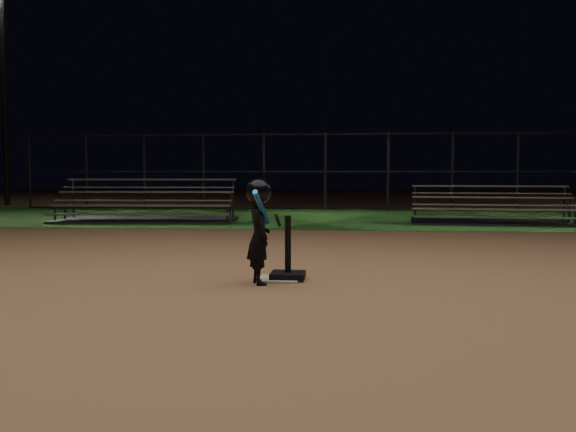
{
  "coord_description": "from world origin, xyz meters",
  "views": [
    {
      "loc": [
        0.78,
        -6.74,
        1.19
      ],
      "look_at": [
        0.0,
        1.0,
        0.65
      ],
      "focal_mm": 38.16,
      "sensor_mm": 36.0,
      "label": 1
    }
  ],
  "objects_px": {
    "batting_tee": "(288,267)",
    "bleacher_left": "(147,213)",
    "bleacher_right": "(491,216)",
    "light_pole_left": "(2,71)",
    "child_batter": "(259,228)",
    "home_plate": "(279,279)"
  },
  "relations": [
    {
      "from": "batting_tee",
      "to": "bleacher_left",
      "type": "distance_m",
      "value": 9.02
    },
    {
      "from": "batting_tee",
      "to": "bleacher_right",
      "type": "height_order",
      "value": "bleacher_right"
    },
    {
      "from": "light_pole_left",
      "to": "bleacher_left",
      "type": "bearing_deg",
      "value": -41.94
    },
    {
      "from": "bleacher_left",
      "to": "bleacher_right",
      "type": "xyz_separation_m",
      "value": [
        8.35,
        0.22,
        -0.03
      ]
    },
    {
      "from": "child_batter",
      "to": "light_pole_left",
      "type": "xyz_separation_m",
      "value": [
        -11.81,
        15.22,
        4.34
      ]
    },
    {
      "from": "home_plate",
      "to": "child_batter",
      "type": "bearing_deg",
      "value": -124.22
    },
    {
      "from": "child_batter",
      "to": "bleacher_left",
      "type": "bearing_deg",
      "value": 2.27
    },
    {
      "from": "child_batter",
      "to": "light_pole_left",
      "type": "relative_size",
      "value": 0.14
    },
    {
      "from": "child_batter",
      "to": "home_plate",
      "type": "bearing_deg",
      "value": -58.08
    },
    {
      "from": "batting_tee",
      "to": "child_batter",
      "type": "distance_m",
      "value": 0.62
    },
    {
      "from": "child_batter",
      "to": "bleacher_right",
      "type": "distance_m",
      "value": 9.49
    },
    {
      "from": "child_batter",
      "to": "bleacher_right",
      "type": "height_order",
      "value": "child_batter"
    },
    {
      "from": "home_plate",
      "to": "light_pole_left",
      "type": "distance_m",
      "value": 19.79
    },
    {
      "from": "bleacher_left",
      "to": "light_pole_left",
      "type": "height_order",
      "value": "light_pole_left"
    },
    {
      "from": "home_plate",
      "to": "bleacher_right",
      "type": "xyz_separation_m",
      "value": [
        4.13,
        8.17,
        0.17
      ]
    },
    {
      "from": "batting_tee",
      "to": "bleacher_right",
      "type": "distance_m",
      "value": 9.08
    },
    {
      "from": "bleacher_right",
      "to": "bleacher_left",
      "type": "bearing_deg",
      "value": -173.44
    },
    {
      "from": "bleacher_right",
      "to": "home_plate",
      "type": "bearing_deg",
      "value": -111.71
    },
    {
      "from": "bleacher_right",
      "to": "light_pole_left",
      "type": "xyz_separation_m",
      "value": [
        -16.13,
        6.77,
        4.76
      ]
    },
    {
      "from": "child_batter",
      "to": "bleacher_left",
      "type": "relative_size",
      "value": 0.26
    },
    {
      "from": "batting_tee",
      "to": "light_pole_left",
      "type": "distance_m",
      "value": 19.79
    },
    {
      "from": "bleacher_left",
      "to": "light_pole_left",
      "type": "bearing_deg",
      "value": 133.81
    }
  ]
}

